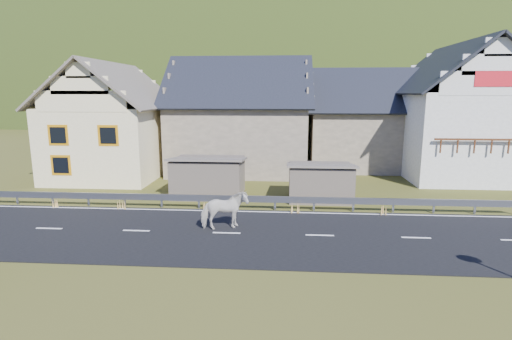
{
  "coord_description": "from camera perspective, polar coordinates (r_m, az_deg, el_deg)",
  "views": [
    {
      "loc": [
        2.46,
        -16.26,
        6.02
      ],
      "look_at": [
        1.12,
        2.21,
        2.4
      ],
      "focal_mm": 28.0,
      "sensor_mm": 36.0,
      "label": 1
    }
  ],
  "objects": [
    {
      "name": "guardrail",
      "position": [
        20.82,
        -2.78,
        -4.15
      ],
      "size": [
        28.1,
        0.09,
        0.75
      ],
      "color": "#93969B",
      "rests_on": "ground"
    },
    {
      "name": "ground",
      "position": [
        17.51,
        -4.23,
        -9.08
      ],
      "size": [
        160.0,
        160.0,
        0.0
      ],
      "primitive_type": "plane",
      "color": "#383D11",
      "rests_on": "ground"
    },
    {
      "name": "lane_markings",
      "position": [
        17.5,
        -4.23,
        -8.94
      ],
      "size": [
        60.0,
        6.6,
        0.01
      ],
      "primitive_type": "cube",
      "color": "silver",
      "rests_on": "road"
    },
    {
      "name": "road",
      "position": [
        17.51,
        -4.23,
        -9.02
      ],
      "size": [
        60.0,
        7.0,
        0.04
      ],
      "primitive_type": "cube",
      "color": "black",
      "rests_on": "ground"
    },
    {
      "name": "conifer_patch",
      "position": [
        138.72,
        -20.67,
        10.34
      ],
      "size": [
        76.0,
        50.0,
        28.0
      ],
      "primitive_type": "ellipsoid",
      "color": "black",
      "rests_on": "ground"
    },
    {
      "name": "house_stone_b",
      "position": [
        33.95,
        15.39,
        7.64
      ],
      "size": [
        9.8,
        8.8,
        8.1
      ],
      "color": "gray",
      "rests_on": "ground"
    },
    {
      "name": "house_stone_a",
      "position": [
        31.48,
        -2.18,
        8.52
      ],
      "size": [
        10.8,
        9.8,
        8.9
      ],
      "color": "gray",
      "rests_on": "ground"
    },
    {
      "name": "mountain",
      "position": [
        198.0,
        4.86,
        3.45
      ],
      "size": [
        440.0,
        280.0,
        260.0
      ],
      "primitive_type": "ellipsoid",
      "color": "#21320F",
      "rests_on": "ground"
    },
    {
      "name": "shed_left",
      "position": [
        23.71,
        -6.78,
        -1.0
      ],
      "size": [
        4.3,
        3.3,
        2.4
      ],
      "primitive_type": "cube",
      "color": "#716657",
      "rests_on": "ground"
    },
    {
      "name": "house_cream",
      "position": [
        30.93,
        -19.79,
        7.32
      ],
      "size": [
        7.8,
        9.8,
        8.3
      ],
      "color": "#FFEEBA",
      "rests_on": "ground"
    },
    {
      "name": "horse",
      "position": [
        17.76,
        -4.54,
        -5.75
      ],
      "size": [
        1.57,
        2.22,
        1.71
      ],
      "primitive_type": "imported",
      "rotation": [
        0.0,
        0.0,
        1.93
      ],
      "color": "beige",
      "rests_on": "road"
    },
    {
      "name": "shed_right",
      "position": [
        22.91,
        9.16,
        -1.75
      ],
      "size": [
        3.8,
        2.9,
        2.2
      ],
      "primitive_type": "cube",
      "color": "#716657",
      "rests_on": "ground"
    },
    {
      "name": "house_white",
      "position": [
        32.77,
        26.95,
        8.19
      ],
      "size": [
        8.8,
        10.8,
        9.7
      ],
      "color": "white",
      "rests_on": "ground"
    }
  ]
}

